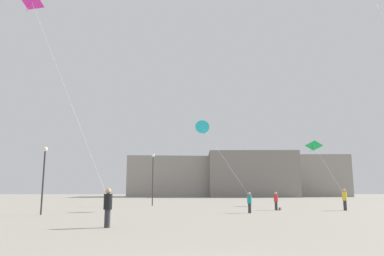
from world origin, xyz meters
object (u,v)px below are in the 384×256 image
Objects in this scene: person_in_yellow at (345,198)px; building_left_hall at (182,177)px; kite_cyan_diamond at (203,127)px; person_in_black at (108,206)px; handbag_beside_flyer at (280,209)px; lamppost_west at (153,171)px; kite_emerald_delta at (314,146)px; kite_magenta_delta at (33,5)px; person_in_red at (276,200)px; building_right_hall at (316,176)px; person_in_teal at (249,202)px; lamppost_east at (44,169)px; building_centre_hall at (251,175)px.

person_in_yellow is 67.60m from building_left_hall.
person_in_yellow is 13.92m from kite_cyan_diamond.
kite_cyan_diamond is at bearing 79.45° from person_in_black.
handbag_beside_flyer is (8.76, -65.50, -4.96)m from building_left_hall.
kite_emerald_delta is at bearing 1.48° from lamppost_west.
person_in_red is at bearing 17.62° from kite_magenta_delta.
building_right_hall is (20.18, 53.66, -1.43)m from kite_emerald_delta.
building_left_hall is at bearing -47.69° from person_in_teal.
lamppost_west is at bearing 120.29° from kite_cyan_diamond.
kite_cyan_diamond is 71.65m from building_right_hall.
handbag_beside_flyer is at bearing -38.47° from lamppost_west.
lamppost_east is at bearing -114.64° from lamppost_west.
lamppost_east is at bearing 125.91° from person_in_red.
person_in_black reaches higher than person_in_teal.
kite_cyan_diamond is (-3.35, 4.38, 6.61)m from person_in_teal.
person_in_black is 17.13m from kite_cyan_diamond.
kite_cyan_diamond is at bearing 27.46° from kite_magenta_delta.
person_in_teal is 16.08m from lamppost_west.
building_centre_hall is at bearing 83.50° from person_in_black.
building_left_hall is (-14.34, 65.94, 4.06)m from person_in_yellow.
lamppost_west is at bearing 63.01° from kite_magenta_delta.
person_in_black is at bearing 88.33° from person_in_teal.
person_in_red is 0.27× the size of lamppost_west.
handbag_beside_flyer is (-9.24, -61.41, -5.52)m from building_centre_hall.
building_right_hall is 2.76× the size of lamppost_west.
lamppost_east is at bearing -123.69° from building_right_hall.
building_right_hall is at bearing 149.59° from person_in_yellow.
kite_magenta_delta reaches higher than building_left_hall.
kite_magenta_delta is at bearing -162.41° from handbag_beside_flyer.
person_in_black reaches higher than person_in_red.
person_in_black is 0.12× the size of kite_magenta_delta.
kite_cyan_diamond is at bearing 25.92° from lamppost_east.
building_left_hall is at bearing 177.02° from building_right_hall.
building_right_hall is 66.85m from lamppost_west.
person_in_black is 11.48m from lamppost_east.
building_left_hall reaches higher than kite_emerald_delta.
building_right_hall is 50.42× the size of handbag_beside_flyer.
building_left_hall reaches higher than lamppost_west.
person_in_red is 66.27m from building_left_hall.
kite_magenta_delta is at bearing -152.54° from kite_cyan_diamond.
lamppost_east is (-18.31, -5.15, 2.42)m from person_in_red.
kite_emerald_delta is 57.77m from building_left_hall.
lamppost_east is (-6.59, 9.12, 2.29)m from person_in_black.
building_right_hall is at bearing 69.39° from kite_emerald_delta.
kite_cyan_diamond is 9.97m from handbag_beside_flyer.
person_in_black is 78.85m from building_centre_hall.
kite_cyan_diamond reaches higher than lamppost_west.
person_in_red is 15.30m from lamppost_west.
kite_magenta_delta is 12.41m from lamppost_east.
person_in_black is 0.11× the size of building_right_hall.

